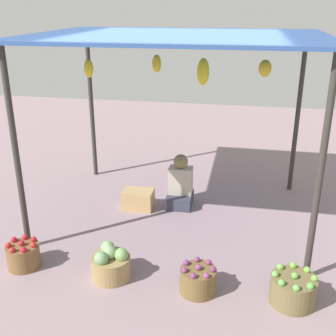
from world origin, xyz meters
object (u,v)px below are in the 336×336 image
object	(u,v)px
wooden_crate_near_vendor	(138,199)
basket_red_apples	(23,255)
basket_green_apples	(293,289)
basket_cabbages	(111,264)
basket_purple_onions	(198,280)
vendor_person	(180,186)

from	to	relation	value
wooden_crate_near_vendor	basket_red_apples	bearing A→B (deg)	-118.42
basket_red_apples	basket_green_apples	xyz separation A→B (m)	(2.94, -0.06, 0.00)
basket_cabbages	basket_purple_onions	xyz separation A→B (m)	(0.96, -0.07, -0.02)
vendor_person	basket_green_apples	size ratio (longest dim) A/B	1.72
basket_cabbages	basket_green_apples	distance (m)	1.91
basket_cabbages	basket_green_apples	bearing A→B (deg)	-1.75
vendor_person	basket_cabbages	bearing A→B (deg)	-103.36
basket_red_apples	basket_green_apples	distance (m)	2.94
basket_cabbages	basket_green_apples	world-z (taller)	basket_cabbages
basket_red_apples	basket_cabbages	bearing A→B (deg)	-0.30
basket_red_apples	basket_purple_onions	distance (m)	2.00
basket_cabbages	basket_green_apples	xyz separation A→B (m)	(1.90, -0.06, -0.01)
basket_red_apples	basket_purple_onions	bearing A→B (deg)	-2.06
vendor_person	basket_red_apples	xyz separation A→B (m)	(-1.48, -1.89, -0.15)
basket_green_apples	basket_cabbages	bearing A→B (deg)	178.25
basket_red_apples	basket_green_apples	bearing A→B (deg)	-1.24
basket_red_apples	wooden_crate_near_vendor	xyz separation A→B (m)	(0.90, 1.67, -0.01)
basket_purple_onions	vendor_person	bearing A→B (deg)	104.58
wooden_crate_near_vendor	vendor_person	bearing A→B (deg)	20.92
basket_red_apples	wooden_crate_near_vendor	bearing A→B (deg)	61.58
vendor_person	wooden_crate_near_vendor	distance (m)	0.64
vendor_person	basket_cabbages	world-z (taller)	vendor_person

